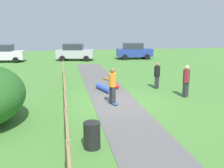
{
  "coord_description": "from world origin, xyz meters",
  "views": [
    {
      "loc": [
        -2.65,
        -12.68,
        3.99
      ],
      "look_at": [
        -0.17,
        0.17,
        1.0
      ],
      "focal_mm": 41.39,
      "sensor_mm": 36.0,
      "label": 1
    }
  ],
  "objects_px": {
    "bystander_black": "(157,74)",
    "bystander_maroon": "(186,79)",
    "parked_car_white": "(4,53)",
    "skater_riding": "(112,84)",
    "parked_car_silver": "(75,52)",
    "trash_bin": "(92,135)",
    "skateboard_loose": "(106,79)",
    "skater_fallen": "(105,88)",
    "parked_car_blue": "(134,51)"
  },
  "relations": [
    {
      "from": "bystander_black",
      "to": "bystander_maroon",
      "type": "distance_m",
      "value": 2.4
    },
    {
      "from": "bystander_maroon",
      "to": "parked_car_white",
      "type": "distance_m",
      "value": 21.43
    },
    {
      "from": "skater_riding",
      "to": "parked_car_silver",
      "type": "bearing_deg",
      "value": 93.29
    },
    {
      "from": "trash_bin",
      "to": "parked_car_white",
      "type": "relative_size",
      "value": 0.21
    },
    {
      "from": "skateboard_loose",
      "to": "parked_car_silver",
      "type": "bearing_deg",
      "value": 98.53
    },
    {
      "from": "skater_riding",
      "to": "bystander_black",
      "type": "bearing_deg",
      "value": 39.4
    },
    {
      "from": "skater_riding",
      "to": "skateboard_loose",
      "type": "distance_m",
      "value": 6.25
    },
    {
      "from": "skater_fallen",
      "to": "bystander_maroon",
      "type": "xyz_separation_m",
      "value": [
        4.27,
        -2.15,
        0.82
      ]
    },
    {
      "from": "skateboard_loose",
      "to": "parked_car_white",
      "type": "bearing_deg",
      "value": 129.49
    },
    {
      "from": "skater_riding",
      "to": "parked_car_white",
      "type": "bearing_deg",
      "value": 116.4
    },
    {
      "from": "parked_car_white",
      "to": "parked_car_silver",
      "type": "bearing_deg",
      "value": 0.04
    },
    {
      "from": "skateboard_loose",
      "to": "bystander_maroon",
      "type": "xyz_separation_m",
      "value": [
        3.63,
        -5.53,
        0.93
      ]
    },
    {
      "from": "trash_bin",
      "to": "parked_car_white",
      "type": "xyz_separation_m",
      "value": [
        -7.14,
        22.22,
        0.51
      ]
    },
    {
      "from": "parked_car_silver",
      "to": "parked_car_blue",
      "type": "xyz_separation_m",
      "value": [
        7.1,
        -0.01,
        0.0
      ]
    },
    {
      "from": "skater_riding",
      "to": "parked_car_blue",
      "type": "distance_m",
      "value": 18.61
    },
    {
      "from": "trash_bin",
      "to": "skateboard_loose",
      "type": "xyz_separation_m",
      "value": [
        2.3,
        10.77,
        -0.36
      ]
    },
    {
      "from": "trash_bin",
      "to": "skateboard_loose",
      "type": "bearing_deg",
      "value": 77.93
    },
    {
      "from": "skater_riding",
      "to": "parked_car_blue",
      "type": "height_order",
      "value": "parked_car_blue"
    },
    {
      "from": "bystander_black",
      "to": "parked_car_silver",
      "type": "height_order",
      "value": "parked_car_silver"
    },
    {
      "from": "skater_riding",
      "to": "bystander_black",
      "type": "relative_size",
      "value": 1.11
    },
    {
      "from": "bystander_maroon",
      "to": "bystander_black",
      "type": "bearing_deg",
      "value": 111.58
    },
    {
      "from": "parked_car_white",
      "to": "parked_car_blue",
      "type": "xyz_separation_m",
      "value": [
        14.82,
        -0.0,
        0.0
      ]
    },
    {
      "from": "parked_car_white",
      "to": "parked_car_blue",
      "type": "height_order",
      "value": "same"
    },
    {
      "from": "skateboard_loose",
      "to": "skater_fallen",
      "type": "bearing_deg",
      "value": -100.67
    },
    {
      "from": "bystander_black",
      "to": "parked_car_blue",
      "type": "bearing_deg",
      "value": 79.88
    },
    {
      "from": "trash_bin",
      "to": "skater_riding",
      "type": "distance_m",
      "value": 4.94
    },
    {
      "from": "skateboard_loose",
      "to": "parked_car_silver",
      "type": "relative_size",
      "value": 0.18
    },
    {
      "from": "skater_riding",
      "to": "skateboard_loose",
      "type": "height_order",
      "value": "skater_riding"
    },
    {
      "from": "skater_riding",
      "to": "bystander_black",
      "type": "distance_m",
      "value": 4.48
    },
    {
      "from": "parked_car_silver",
      "to": "parked_car_blue",
      "type": "bearing_deg",
      "value": -0.06
    },
    {
      "from": "parked_car_blue",
      "to": "trash_bin",
      "type": "bearing_deg",
      "value": -109.08
    },
    {
      "from": "skater_fallen",
      "to": "parked_car_blue",
      "type": "relative_size",
      "value": 0.39
    },
    {
      "from": "skateboard_loose",
      "to": "parked_car_blue",
      "type": "distance_m",
      "value": 12.68
    },
    {
      "from": "skater_riding",
      "to": "skateboard_loose",
      "type": "relative_size",
      "value": 2.27
    },
    {
      "from": "parked_car_silver",
      "to": "bystander_maroon",
      "type": "bearing_deg",
      "value": -72.51
    },
    {
      "from": "skater_riding",
      "to": "skater_fallen",
      "type": "relative_size",
      "value": 1.12
    },
    {
      "from": "skateboard_loose",
      "to": "parked_car_silver",
      "type": "height_order",
      "value": "parked_car_silver"
    },
    {
      "from": "trash_bin",
      "to": "bystander_black",
      "type": "height_order",
      "value": "bystander_black"
    },
    {
      "from": "skater_fallen",
      "to": "trash_bin",
      "type": "bearing_deg",
      "value": -102.71
    },
    {
      "from": "skater_fallen",
      "to": "parked_car_white",
      "type": "distance_m",
      "value": 17.26
    },
    {
      "from": "skater_riding",
      "to": "skateboard_loose",
      "type": "xyz_separation_m",
      "value": [
        0.71,
        6.13,
        -0.98
      ]
    },
    {
      "from": "skater_riding",
      "to": "parked_car_white",
      "type": "height_order",
      "value": "parked_car_white"
    },
    {
      "from": "trash_bin",
      "to": "skater_riding",
      "type": "relative_size",
      "value": 0.48
    },
    {
      "from": "trash_bin",
      "to": "parked_car_silver",
      "type": "bearing_deg",
      "value": 88.5
    },
    {
      "from": "skateboard_loose",
      "to": "bystander_maroon",
      "type": "bearing_deg",
      "value": -56.68
    },
    {
      "from": "skater_fallen",
      "to": "parked_car_blue",
      "type": "xyz_separation_m",
      "value": [
        6.02,
        14.83,
        0.76
      ]
    },
    {
      "from": "skater_fallen",
      "to": "bystander_black",
      "type": "distance_m",
      "value": 3.46
    },
    {
      "from": "trash_bin",
      "to": "bystander_maroon",
      "type": "bearing_deg",
      "value": 41.44
    },
    {
      "from": "trash_bin",
      "to": "parked_car_white",
      "type": "height_order",
      "value": "parked_car_white"
    },
    {
      "from": "skater_fallen",
      "to": "parked_car_silver",
      "type": "xyz_separation_m",
      "value": [
        -1.08,
        14.84,
        0.76
      ]
    }
  ]
}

